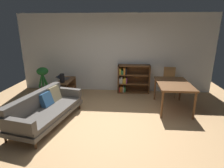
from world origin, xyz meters
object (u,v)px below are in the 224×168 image
object	(u,v)px
bookshelf	(131,79)
dining_chair_near	(169,80)
media_console	(66,89)
fabric_couch	(45,108)
desk_speaker	(62,78)
open_laptop	(64,78)
potted_floor_plant	(43,79)
dining_table	(173,85)

from	to	relation	value
bookshelf	dining_chair_near	bearing A→B (deg)	-9.63
media_console	dining_chair_near	size ratio (longest dim) A/B	1.12
fabric_couch	media_console	xyz separation A→B (m)	(-0.05, 1.70, -0.07)
media_console	desk_speaker	world-z (taller)	desk_speaker
fabric_couch	open_laptop	size ratio (longest dim) A/B	5.33
fabric_couch	bookshelf	xyz separation A→B (m)	(2.11, 2.38, 0.14)
open_laptop	desk_speaker	bearing A→B (deg)	-76.48
fabric_couch	dining_chair_near	size ratio (longest dim) A/B	2.29
fabric_couch	potted_floor_plant	distance (m)	2.09
potted_floor_plant	media_console	bearing A→B (deg)	-12.63
media_console	dining_table	distance (m)	3.39
desk_speaker	dining_table	world-z (taller)	desk_speaker
media_console	dining_table	xyz separation A→B (m)	(3.30, -0.65, 0.40)
potted_floor_plant	bookshelf	xyz separation A→B (m)	(3.00, 0.49, -0.05)
media_console	desk_speaker	xyz separation A→B (m)	(-0.01, -0.24, 0.43)
fabric_couch	bookshelf	bearing A→B (deg)	48.38
open_laptop	dining_table	xyz separation A→B (m)	(3.41, -0.82, 0.09)
fabric_couch	media_console	distance (m)	1.71
media_console	potted_floor_plant	size ratio (longest dim) A/B	1.12
dining_table	dining_chair_near	bearing A→B (deg)	83.15
potted_floor_plant	dining_table	size ratio (longest dim) A/B	0.70
potted_floor_plant	dining_table	bearing A→B (deg)	-11.45
media_console	open_laptop	size ratio (longest dim) A/B	2.60
potted_floor_plant	bookshelf	size ratio (longest dim) A/B	0.86
desk_speaker	dining_chair_near	size ratio (longest dim) A/B	0.29
media_console	open_laptop	distance (m)	0.37
dining_chair_near	bookshelf	distance (m)	1.29
desk_speaker	dining_table	xyz separation A→B (m)	(3.31, -0.41, -0.03)
open_laptop	dining_chair_near	xyz separation A→B (m)	(3.54, 0.29, -0.07)
dining_chair_near	desk_speaker	bearing A→B (deg)	-168.51
desk_speaker	dining_chair_near	world-z (taller)	dining_chair_near
bookshelf	potted_floor_plant	bearing A→B (deg)	-170.74
bookshelf	open_laptop	bearing A→B (deg)	-167.45
fabric_couch	dining_chair_near	distance (m)	4.02
desk_speaker	dining_chair_near	distance (m)	3.52
fabric_couch	dining_chair_near	xyz separation A→B (m)	(3.38, 2.16, 0.17)
dining_table	bookshelf	size ratio (longest dim) A/B	1.23
fabric_couch	media_console	world-z (taller)	fabric_couch
open_laptop	desk_speaker	distance (m)	0.44
fabric_couch	media_console	size ratio (longest dim) A/B	2.05
dining_chair_near	media_console	bearing A→B (deg)	-172.38
fabric_couch	dining_table	distance (m)	3.43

